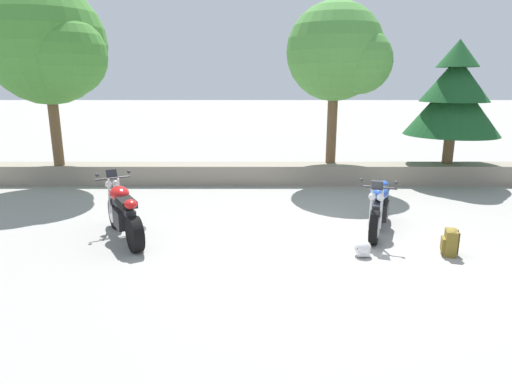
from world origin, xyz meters
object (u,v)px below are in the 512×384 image
motorcycle_blue_centre (381,208)px  pine_tree_mid_right (456,96)px  rider_helmet (364,248)px  motorcycle_red_near_left (125,213)px  rider_backpack (452,242)px  leafy_tree_far_left (52,47)px  leafy_tree_mid_left (342,54)px

motorcycle_blue_centre → pine_tree_mid_right: (3.13, 4.31, 1.97)m
motorcycle_blue_centre → rider_helmet: bearing=-115.5°
motorcycle_red_near_left → rider_backpack: motorcycle_red_near_left is taller
leafy_tree_far_left → rider_backpack: bearing=-30.4°
leafy_tree_far_left → pine_tree_mid_right: bearing=2.1°
rider_backpack → rider_helmet: bearing=-178.1°
leafy_tree_far_left → leafy_tree_mid_left: 7.69m
rider_helmet → leafy_tree_far_left: size_ratio=0.06×
motorcycle_blue_centre → pine_tree_mid_right: bearing=54.0°
rider_backpack → rider_helmet: rider_backpack is taller
rider_backpack → leafy_tree_mid_left: 6.52m
motorcycle_blue_centre → leafy_tree_far_left: size_ratio=0.41×
leafy_tree_mid_left → motorcycle_blue_centre: bearing=-88.9°
motorcycle_blue_centre → leafy_tree_far_left: (-7.75, 3.90, 3.22)m
motorcycle_blue_centre → leafy_tree_mid_left: 5.33m
rider_helmet → pine_tree_mid_right: bearing=56.1°
leafy_tree_far_left → pine_tree_mid_right: leafy_tree_far_left is taller
motorcycle_red_near_left → leafy_tree_mid_left: (4.74, 4.71, 3.07)m
motorcycle_blue_centre → rider_helmet: 1.40m
motorcycle_blue_centre → rider_backpack: size_ratio=4.21×
rider_helmet → pine_tree_mid_right: 7.06m
rider_backpack → pine_tree_mid_right: (2.24, 5.49, 2.21)m
motorcycle_red_near_left → rider_helmet: 4.34m
leafy_tree_far_left → pine_tree_mid_right: (10.89, 0.41, -1.25)m
motorcycle_red_near_left → leafy_tree_mid_left: 7.36m
motorcycle_red_near_left → leafy_tree_far_left: 6.10m
motorcycle_red_near_left → pine_tree_mid_right: pine_tree_mid_right is taller
motorcycle_red_near_left → leafy_tree_far_left: bearing=124.5°
motorcycle_red_near_left → leafy_tree_far_left: (-2.93, 4.27, 3.22)m
rider_backpack → pine_tree_mid_right: bearing=67.8°
motorcycle_blue_centre → pine_tree_mid_right: size_ratio=0.58×
leafy_tree_far_left → motorcycle_blue_centre: bearing=-26.7°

